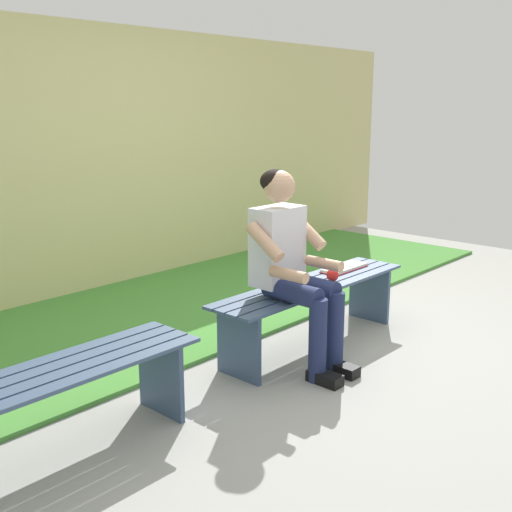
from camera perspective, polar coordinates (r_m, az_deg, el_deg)
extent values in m
cube|color=#9E9E99|center=(3.18, 7.87, -18.14)|extent=(10.00, 7.00, 0.04)
cube|color=#478C38|center=(4.82, -16.86, -6.77)|extent=(9.00, 2.19, 0.03)
cube|color=#D1C684|center=(5.65, -17.74, 8.09)|extent=(9.50, 0.24, 2.33)
cube|color=#384C6B|center=(4.41, 3.61, -2.25)|extent=(1.71, 0.09, 0.02)
cube|color=#384C6B|center=(4.35, 4.64, -2.49)|extent=(1.71, 0.09, 0.02)
cube|color=#384C6B|center=(4.29, 5.70, -2.74)|extent=(1.71, 0.09, 0.02)
cube|color=#384C6B|center=(4.24, 6.79, -2.99)|extent=(1.71, 0.09, 0.02)
cube|color=#384C6B|center=(4.97, 10.26, -3.34)|extent=(0.03, 0.35, 0.43)
cube|color=#384C6B|center=(3.87, -1.59, -8.10)|extent=(0.03, 0.35, 0.43)
cube|color=#384C6B|center=(3.15, -21.78, -9.92)|extent=(1.79, 0.09, 0.02)
cube|color=#384C6B|center=(3.06, -20.94, -10.50)|extent=(1.79, 0.09, 0.02)
cube|color=#384C6B|center=(2.98, -20.04, -11.11)|extent=(1.79, 0.09, 0.02)
cube|color=#384C6B|center=(2.90, -19.09, -11.75)|extent=(1.79, 0.09, 0.02)
cube|color=#384C6B|center=(3.49, -8.65, -10.75)|extent=(0.03, 0.35, 0.43)
cube|color=silver|center=(3.99, 1.97, 0.94)|extent=(0.34, 0.20, 0.50)
sphere|color=tan|center=(3.91, 2.13, 6.36)|extent=(0.20, 0.20, 0.20)
ellipsoid|color=black|center=(3.93, 1.80, 6.83)|extent=(0.20, 0.19, 0.15)
cylinder|color=navy|center=(4.00, 4.97, -2.77)|extent=(0.13, 0.40, 0.13)
cylinder|color=navy|center=(3.86, 3.34, -3.34)|extent=(0.13, 0.40, 0.13)
cylinder|color=navy|center=(3.97, 7.20, -6.94)|extent=(0.11, 0.11, 0.52)
cube|color=black|center=(4.02, 7.81, -10.16)|extent=(0.10, 0.22, 0.07)
cylinder|color=navy|center=(3.83, 5.62, -7.66)|extent=(0.11, 0.11, 0.52)
cube|color=black|center=(3.89, 6.27, -10.98)|extent=(0.10, 0.22, 0.07)
cylinder|color=tan|center=(4.08, 4.75, 2.21)|extent=(0.08, 0.28, 0.23)
cylinder|color=tan|center=(4.00, 6.23, -0.69)|extent=(0.07, 0.26, 0.07)
cylinder|color=tan|center=(3.77, 0.83, 1.29)|extent=(0.08, 0.28, 0.23)
cylinder|color=tan|center=(3.73, 2.98, -1.70)|extent=(0.07, 0.26, 0.07)
sphere|color=red|center=(4.38, 6.98, -1.73)|extent=(0.09, 0.09, 0.09)
cube|color=white|center=(4.79, 8.73, -0.83)|extent=(0.20, 0.15, 0.02)
cube|color=white|center=(4.62, 7.30, -1.31)|extent=(0.20, 0.15, 0.02)
cube|color=red|center=(4.71, 8.02, -1.17)|extent=(0.41, 0.16, 0.01)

